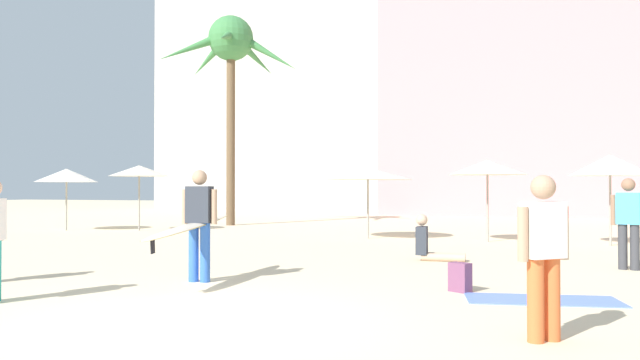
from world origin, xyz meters
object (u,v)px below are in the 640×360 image
object	(u,v)px
cafe_umbrella_0	(139,171)
person_near_left	(543,250)
cafe_umbrella_2	(67,175)
person_mid_center	(195,223)
person_mid_right	(431,245)
palm_tree_left	(231,51)
cafe_umbrella_3	(610,165)
cafe_umbrella_1	(368,174)
backpack	(460,278)
person_near_right	(629,220)
cafe_umbrella_5	(487,167)
beach_towel	(542,300)

from	to	relation	value
cafe_umbrella_0	person_near_left	xyz separation A→B (m)	(13.03, -12.17, -1.23)
cafe_umbrella_2	person_near_left	size ratio (longest dim) A/B	1.35
person_mid_center	person_mid_right	distance (m)	5.25
cafe_umbrella_0	palm_tree_left	bearing A→B (deg)	67.86
person_mid_right	person_near_left	xyz separation A→B (m)	(1.99, -6.40, 0.56)
cafe_umbrella_3	person_near_left	distance (m)	11.41
cafe_umbrella_1	person_mid_center	xyz separation A→B (m)	(-0.56, -9.15, -0.98)
person_mid_center	backpack	bearing A→B (deg)	-87.24
backpack	person_mid_right	world-z (taller)	person_mid_right
palm_tree_left	cafe_umbrella_3	xyz separation A→B (m)	(13.43, -4.94, -5.00)
palm_tree_left	cafe_umbrella_2	bearing A→B (deg)	-131.82
person_mid_center	person_near_right	xyz separation A→B (m)	(6.75, 3.87, -0.03)
backpack	person_near_left	size ratio (longest dim) A/B	0.26
backpack	cafe_umbrella_5	bearing A→B (deg)	32.13
cafe_umbrella_0	cafe_umbrella_3	size ratio (longest dim) A/B	0.97
cafe_umbrella_2	cafe_umbrella_0	bearing A→B (deg)	15.21
cafe_umbrella_3	backpack	distance (m)	9.23
cafe_umbrella_1	backpack	world-z (taller)	cafe_umbrella_1
cafe_umbrella_0	cafe_umbrella_5	xyz separation A→B (m)	(11.93, -0.86, -0.03)
person_near_right	person_mid_right	bearing A→B (deg)	-78.51
palm_tree_left	beach_towel	bearing A→B (deg)	-50.22
palm_tree_left	cafe_umbrella_2	distance (m)	8.06
cafe_umbrella_1	person_mid_center	distance (m)	9.22
palm_tree_left	backpack	xyz separation A→B (m)	(10.39, -13.44, -6.90)
person_near_right	cafe_umbrella_1	bearing A→B (deg)	-113.78
cafe_umbrella_2	cafe_umbrella_5	distance (m)	14.47
cafe_umbrella_0	cafe_umbrella_3	world-z (taller)	cafe_umbrella_3
cafe_umbrella_2	person_mid_center	distance (m)	14.04
cafe_umbrella_1	cafe_umbrella_2	xyz separation A→B (m)	(-11.04, 0.13, 0.02)
cafe_umbrella_2	person_near_right	bearing A→B (deg)	-17.45
cafe_umbrella_0	cafe_umbrella_5	distance (m)	11.97
cafe_umbrella_0	cafe_umbrella_2	xyz separation A→B (m)	(-2.54, -0.69, -0.16)
beach_towel	person_mid_center	xyz separation A→B (m)	(-5.15, -0.11, 0.94)
cafe_umbrella_3	cafe_umbrella_0	bearing A→B (deg)	176.17
beach_towel	person_near_right	xyz separation A→B (m)	(1.61, 3.76, 0.91)
person_mid_center	beach_towel	bearing A→B (deg)	-92.56
cafe_umbrella_0	cafe_umbrella_1	bearing A→B (deg)	-5.53
cafe_umbrella_1	backpack	xyz separation A→B (m)	(3.49, -8.69, -1.73)
person_mid_center	cafe_umbrella_1	bearing A→B (deg)	-7.24
cafe_umbrella_2	cafe_umbrella_3	distance (m)	17.58
cafe_umbrella_0	cafe_umbrella_1	world-z (taller)	cafe_umbrella_0
cafe_umbrella_2	person_mid_right	size ratio (longest dim) A/B	2.17
person_mid_right	cafe_umbrella_3	bearing A→B (deg)	47.39
cafe_umbrella_3	cafe_umbrella_5	xyz separation A→B (m)	(-3.10, 0.14, -0.02)
palm_tree_left	cafe_umbrella_3	world-z (taller)	palm_tree_left
palm_tree_left	person_near_right	distance (m)	17.62
cafe_umbrella_2	backpack	size ratio (longest dim) A/B	5.22
cafe_umbrella_0	person_mid_right	distance (m)	12.59
palm_tree_left	cafe_umbrella_3	distance (m)	15.16
cafe_umbrella_0	backpack	xyz separation A→B (m)	(11.99, -9.51, -1.91)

